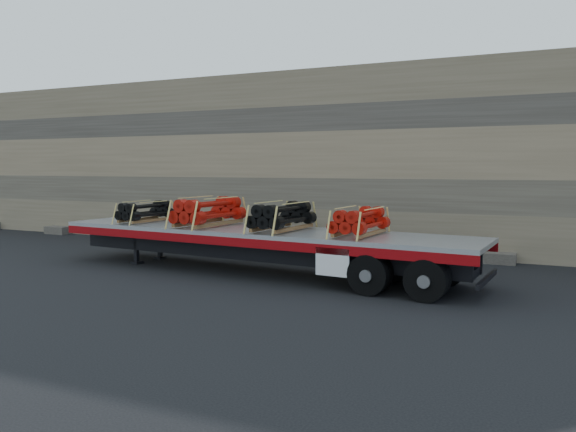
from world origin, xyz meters
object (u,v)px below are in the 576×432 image
at_px(bundle_front, 145,212).
at_px(bundle_midfront, 209,212).
at_px(bundle_midrear, 282,217).
at_px(bundle_rear, 360,222).
at_px(trailer, 256,251).

xyz_separation_m(bundle_front, bundle_midfront, (2.70, -0.21, 0.10)).
height_order(bundle_front, bundle_midrear, bundle_midrear).
distance_m(bundle_midfront, bundle_midrear, 2.71).
bearing_deg(bundle_midrear, bundle_rear, 0.00).
distance_m(trailer, bundle_rear, 3.52).
bearing_deg(bundle_midfront, bundle_front, -180.00).
relative_size(trailer, bundle_rear, 6.58).
height_order(bundle_midrear, bundle_rear, bundle_midrear).
relative_size(bundle_midfront, bundle_midrear, 1.09).
bearing_deg(bundle_rear, bundle_front, 180.00).
height_order(bundle_front, bundle_midfront, bundle_midfront).
bearing_deg(bundle_front, bundle_rear, 0.00).
xyz_separation_m(bundle_front, bundle_rear, (7.84, -0.62, 0.03)).
bearing_deg(trailer, bundle_midrear, -0.00).
xyz_separation_m(trailer, bundle_midfront, (-1.78, 0.14, 1.12)).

